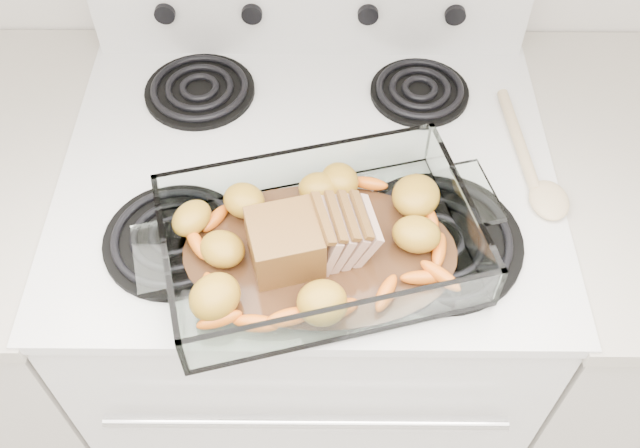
{
  "coord_description": "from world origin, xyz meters",
  "views": [
    {
      "loc": [
        0.02,
        0.88,
        1.77
      ],
      "look_at": [
        0.02,
        1.48,
        0.99
      ],
      "focal_mm": 40.0,
      "sensor_mm": 36.0,
      "label": 1
    }
  ],
  "objects_px": {
    "baking_dish": "(320,247)",
    "pork_roast": "(302,237)",
    "counter_right": "(625,314)",
    "electric_range": "(311,308)"
  },
  "relations": [
    {
      "from": "electric_range",
      "to": "counter_right",
      "type": "relative_size",
      "value": 1.2
    },
    {
      "from": "electric_range",
      "to": "pork_roast",
      "type": "xyz_separation_m",
      "value": [
        -0.0,
        -0.19,
        0.51
      ]
    },
    {
      "from": "electric_range",
      "to": "pork_roast",
      "type": "distance_m",
      "value": 0.54
    },
    {
      "from": "electric_range",
      "to": "counter_right",
      "type": "xyz_separation_m",
      "value": [
        0.66,
        -0.0,
        -0.02
      ]
    },
    {
      "from": "baking_dish",
      "to": "pork_roast",
      "type": "bearing_deg",
      "value": 165.33
    },
    {
      "from": "pork_roast",
      "to": "electric_range",
      "type": "bearing_deg",
      "value": 88.43
    },
    {
      "from": "baking_dish",
      "to": "pork_roast",
      "type": "distance_m",
      "value": 0.03
    },
    {
      "from": "baking_dish",
      "to": "counter_right",
      "type": "bearing_deg",
      "value": 1.81
    },
    {
      "from": "electric_range",
      "to": "pork_roast",
      "type": "relative_size",
      "value": 6.34
    },
    {
      "from": "baking_dish",
      "to": "pork_roast",
      "type": "xyz_separation_m",
      "value": [
        -0.03,
        -0.0,
        0.02
      ]
    }
  ]
}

